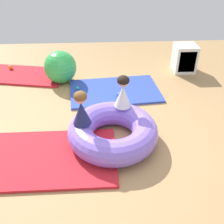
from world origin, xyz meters
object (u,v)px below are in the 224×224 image
Objects in this scene: play_ball_teal at (77,88)px; storage_cube at (185,58)px; child_in_white at (123,92)px; play_ball_pink at (79,94)px; inflatable_cushion at (113,131)px; play_ball_orange at (10,67)px; exercise_ball_large at (60,67)px; play_ball_blue at (119,95)px; child_in_navy at (81,108)px.

storage_cube is (2.21, 0.79, 0.20)m from play_ball_teal.
child_in_white reaches higher than play_ball_pink.
play_ball_teal is at bearing 111.55° from inflatable_cushion.
play_ball_teal is at bearing -34.05° from play_ball_orange.
exercise_ball_large is (1.15, -0.57, 0.23)m from play_ball_orange.
play_ball_pink is 0.71m from play_ball_blue.
exercise_ball_large is (-0.50, 1.88, -0.27)m from child_in_navy.
inflatable_cushion is 3.18m from play_ball_orange.
inflatable_cushion is 0.57m from child_in_white.
inflatable_cushion reaches higher than play_ball_blue.
child_in_navy is 6.66× the size of play_ball_teal.
child_in_navy reaches higher than play_ball_blue.
play_ball_orange is 1.26× the size of play_ball_teal.
play_ball_pink is 1.08× the size of play_ball_orange.
play_ball_orange is (-2.21, 2.07, -0.50)m from child_in_white.
play_ball_teal is (-0.16, 1.45, -0.51)m from child_in_navy.
play_ball_pink is 1.96m from play_ball_orange.
inflatable_cushion is 2.62× the size of child_in_navy.
play_ball_pink is 0.15× the size of exercise_ball_large.
play_ball_blue is 1.14× the size of play_ball_orange.
child_in_navy is (-0.40, -0.02, 0.41)m from inflatable_cushion.
play_ball_blue is 0.81m from play_ball_teal.
storage_cube is (3.69, -0.21, 0.20)m from play_ball_orange.
storage_cube reaches higher than inflatable_cushion.
storage_cube is (2.05, 2.24, -0.30)m from child_in_navy.
play_ball_blue is 0.16× the size of exercise_ball_large.
child_in_white is 1.85m from exercise_ball_large.
play_ball_orange is at bearing 130.04° from inflatable_cushion.
child_in_navy is at bearing -117.16° from play_ball_blue.
inflatable_cushion is at bearing -37.38° from child_in_white.
child_in_navy is at bearing -177.61° from inflatable_cushion.
play_ball_pink is at bearing -39.10° from play_ball_orange.
play_ball_pink is (-0.53, 1.20, -0.09)m from inflatable_cushion.
inflatable_cushion is at bearing -68.45° from play_ball_teal.
inflatable_cushion is 1.98× the size of exercise_ball_large.
play_ball_blue is (0.71, -0.08, 0.00)m from play_ball_pink.
storage_cube is at bearing 83.08° from child_in_navy.
inflatable_cushion is 13.92× the size of play_ball_orange.
exercise_ball_large reaches higher than play_ball_blue.
storage_cube is (2.17, 1.02, 0.19)m from play_ball_pink.
play_ball_blue is 1.43× the size of play_ball_teal.
inflatable_cushion is at bearing -49.96° from play_ball_orange.
inflatable_cushion is 2.77m from storage_cube.
child_in_white is 0.85× the size of storage_cube.
storage_cube is at bearing 8.03° from exercise_ball_large.
play_ball_pink is 0.24m from play_ball_teal.
child_in_navy is 4.66× the size of play_ball_blue.
child_in_white reaches higher than child_in_navy.
play_ball_pink is 0.17× the size of storage_cube.
play_ball_orange is 1.79m from play_ball_teal.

